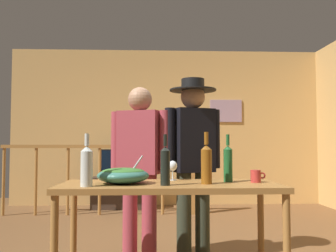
% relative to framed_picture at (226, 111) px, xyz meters
% --- Properties ---
extents(back_wall, '(5.42, 0.10, 2.70)m').
position_rel_framed_picture_xyz_m(back_wall, '(-1.02, 0.06, -0.28)').
color(back_wall, tan).
rests_on(back_wall, ground_plane).
extents(framed_picture, '(0.56, 0.03, 0.39)m').
position_rel_framed_picture_xyz_m(framed_picture, '(0.00, 0.00, 0.00)').
color(framed_picture, '#9E8194').
extents(stair_railing, '(2.90, 0.10, 1.09)m').
position_rel_framed_picture_xyz_m(stair_railing, '(-1.63, -0.87, -0.97)').
color(stair_railing, '#9E6B33').
rests_on(stair_railing, ground_plane).
extents(tv_console, '(0.90, 0.40, 0.51)m').
position_rel_framed_picture_xyz_m(tv_console, '(-1.83, -0.29, -1.38)').
color(tv_console, '#38281E').
rests_on(tv_console, ground_plane).
extents(flat_screen_tv, '(0.65, 0.12, 0.46)m').
position_rel_framed_picture_xyz_m(flat_screen_tv, '(-1.83, -0.32, -0.86)').
color(flat_screen_tv, black).
rests_on(flat_screen_tv, tv_console).
extents(serving_table, '(1.55, 0.64, 0.76)m').
position_rel_framed_picture_xyz_m(serving_table, '(-1.17, -3.78, -0.96)').
color(serving_table, '#9E6B33').
rests_on(serving_table, ground_plane).
extents(salad_bowl, '(0.37, 0.37, 0.20)m').
position_rel_framed_picture_xyz_m(salad_bowl, '(-1.50, -3.78, -0.82)').
color(salad_bowl, '#337060').
rests_on(salad_bowl, serving_table).
extents(wine_glass, '(0.07, 0.07, 0.15)m').
position_rel_framed_picture_xyz_m(wine_glass, '(-1.13, -3.56, -0.77)').
color(wine_glass, silver).
rests_on(wine_glass, serving_table).
extents(wine_bottle_clear, '(0.08, 0.08, 0.35)m').
position_rel_framed_picture_xyz_m(wine_bottle_clear, '(-1.72, -3.96, -0.74)').
color(wine_bottle_clear, silver).
rests_on(wine_bottle_clear, serving_table).
extents(wine_bottle_amber, '(0.08, 0.08, 0.36)m').
position_rel_framed_picture_xyz_m(wine_bottle_amber, '(-0.91, -3.83, -0.73)').
color(wine_bottle_amber, brown).
rests_on(wine_bottle_amber, serving_table).
extents(wine_bottle_dark, '(0.06, 0.06, 0.34)m').
position_rel_framed_picture_xyz_m(wine_bottle_dark, '(-1.20, -3.92, -0.74)').
color(wine_bottle_dark, black).
rests_on(wine_bottle_dark, serving_table).
extents(wine_bottle_green, '(0.07, 0.07, 0.35)m').
position_rel_framed_picture_xyz_m(wine_bottle_green, '(-0.73, -3.69, -0.74)').
color(wine_bottle_green, '#1E5628').
rests_on(wine_bottle_green, serving_table).
extents(mug_red, '(0.11, 0.07, 0.09)m').
position_rel_framed_picture_xyz_m(mug_red, '(-0.54, -3.74, -0.83)').
color(mug_red, '#B7332D').
rests_on(mug_red, serving_table).
extents(person_standing_left, '(0.52, 0.33, 1.54)m').
position_rel_framed_picture_xyz_m(person_standing_left, '(-1.40, -3.14, -0.74)').
color(person_standing_left, '#9E3842').
rests_on(person_standing_left, ground_plane).
extents(person_standing_right, '(0.51, 0.42, 1.62)m').
position_rel_framed_picture_xyz_m(person_standing_right, '(-0.93, -3.14, -0.68)').
color(person_standing_right, '#2D3323').
rests_on(person_standing_right, ground_plane).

